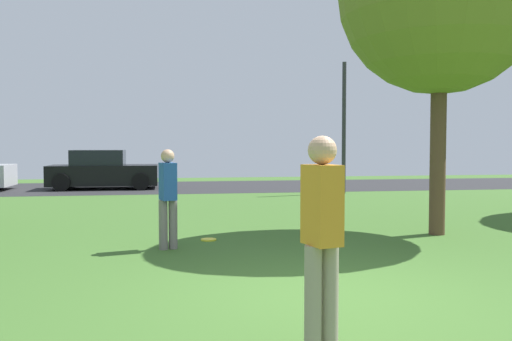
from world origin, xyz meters
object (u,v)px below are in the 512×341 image
person_catcher (322,232)px  frisbee_disc (209,240)px  person_thrower (168,195)px  parked_car_black (103,171)px  street_lamp_post (344,128)px

person_catcher → frisbee_disc: (-0.50, 5.24, -0.96)m
person_thrower → frisbee_disc: (0.70, 0.70, -0.86)m
frisbee_disc → parked_car_black: parked_car_black is taller
person_thrower → frisbee_disc: person_thrower is taller
person_catcher → street_lamp_post: street_lamp_post is taller
person_thrower → street_lamp_post: street_lamp_post is taller
person_catcher → parked_car_black: size_ratio=0.44×
person_thrower → person_catcher: (1.20, -4.54, 0.09)m
person_catcher → parked_car_black: (-3.56, 17.11, -0.30)m
street_lamp_post → person_thrower: bearing=-123.4°
parked_car_black → street_lamp_post: 9.20m
frisbee_disc → street_lamp_post: 10.25m
frisbee_disc → person_thrower: bearing=-135.1°
person_catcher → person_thrower: bearing=-0.0°
street_lamp_post → parked_car_black: bearing=157.9°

